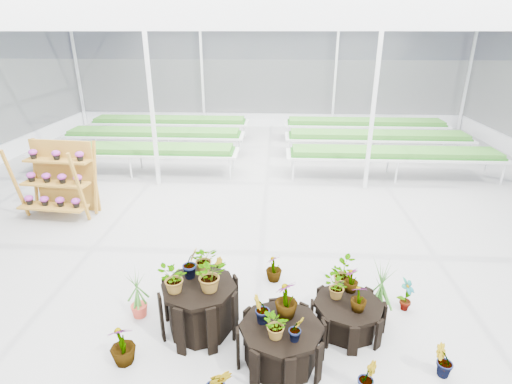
{
  "coord_description": "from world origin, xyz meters",
  "views": [
    {
      "loc": [
        0.45,
        -6.84,
        4.2
      ],
      "look_at": [
        0.06,
        0.33,
        1.3
      ],
      "focal_mm": 28.0,
      "sensor_mm": 36.0,
      "label": 1
    }
  ],
  "objects_px": {
    "plinth_mid": "(281,344)",
    "plinth_low": "(347,316)",
    "shelf_rack": "(56,181)",
    "plinth_tall": "(200,307)"
  },
  "relations": [
    {
      "from": "plinth_mid",
      "to": "shelf_rack",
      "type": "height_order",
      "value": "shelf_rack"
    },
    {
      "from": "plinth_mid",
      "to": "plinth_low",
      "type": "relative_size",
      "value": 1.08
    },
    {
      "from": "plinth_mid",
      "to": "plinth_low",
      "type": "bearing_deg",
      "value": 34.99
    },
    {
      "from": "shelf_rack",
      "to": "plinth_mid",
      "type": "bearing_deg",
      "value": -34.29
    },
    {
      "from": "plinth_low",
      "to": "shelf_rack",
      "type": "distance_m",
      "value": 7.36
    },
    {
      "from": "plinth_tall",
      "to": "plinth_low",
      "type": "height_order",
      "value": "plinth_tall"
    },
    {
      "from": "plinth_tall",
      "to": "shelf_rack",
      "type": "xyz_separation_m",
      "value": [
        -4.13,
        3.81,
        0.51
      ]
    },
    {
      "from": "plinth_tall",
      "to": "plinth_low",
      "type": "distance_m",
      "value": 2.21
    },
    {
      "from": "plinth_mid",
      "to": "plinth_low",
      "type": "height_order",
      "value": "plinth_mid"
    },
    {
      "from": "plinth_low",
      "to": "plinth_mid",
      "type": "bearing_deg",
      "value": -145.01
    }
  ]
}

